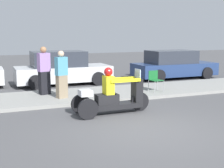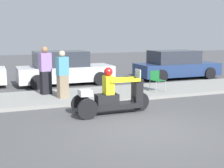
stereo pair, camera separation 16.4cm
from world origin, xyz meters
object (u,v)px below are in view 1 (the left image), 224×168
(motorcycle_trike, at_px, (112,97))
(folding_chair_set_back, at_px, (155,79))
(spectator_with_child, at_px, (61,75))
(parked_car_lot_right, at_px, (62,69))
(parked_car_lot_far, at_px, (173,65))
(spectator_end_of_line, at_px, (44,72))

(motorcycle_trike, xyz_separation_m, folding_chair_set_back, (2.80, 2.29, 0.12))
(spectator_with_child, bearing_deg, parked_car_lot_right, 76.70)
(parked_car_lot_far, bearing_deg, motorcycle_trike, -136.00)
(parked_car_lot_far, bearing_deg, spectator_with_child, -153.96)
(folding_chair_set_back, relative_size, parked_car_lot_far, 0.18)
(folding_chair_set_back, height_order, parked_car_lot_right, parked_car_lot_right)
(folding_chair_set_back, distance_m, parked_car_lot_far, 4.67)
(spectator_end_of_line, bearing_deg, folding_chair_set_back, -12.77)
(spectator_end_of_line, relative_size, folding_chair_set_back, 2.23)
(motorcycle_trike, bearing_deg, parked_car_lot_right, 91.34)
(spectator_with_child, xyz_separation_m, parked_car_lot_far, (6.96, 3.40, -0.23))
(folding_chair_set_back, xyz_separation_m, parked_car_lot_right, (-2.94, 3.73, 0.12))
(motorcycle_trike, xyz_separation_m, spectator_end_of_line, (-1.47, 3.26, 0.50))
(folding_chair_set_back, bearing_deg, parked_car_lot_far, 47.67)
(spectator_with_child, height_order, parked_car_lot_far, spectator_with_child)
(folding_chair_set_back, bearing_deg, motorcycle_trike, -140.75)
(folding_chair_set_back, height_order, parked_car_lot_far, parked_car_lot_far)
(motorcycle_trike, height_order, parked_car_lot_far, parked_car_lot_far)
(parked_car_lot_far, bearing_deg, spectator_end_of_line, -161.47)
(motorcycle_trike, xyz_separation_m, parked_car_lot_right, (-0.14, 6.02, 0.24))
(parked_car_lot_right, bearing_deg, folding_chair_set_back, -51.74)
(spectator_end_of_line, xyz_separation_m, folding_chair_set_back, (4.27, -0.97, -0.38))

